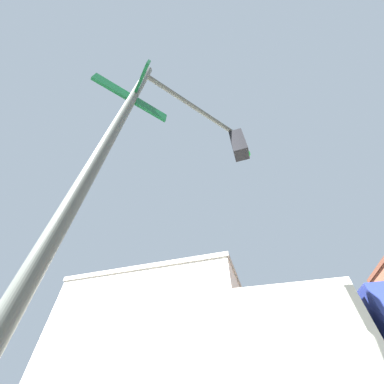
{
  "coord_description": "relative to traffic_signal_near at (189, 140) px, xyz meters",
  "views": [
    {
      "loc": [
        -5.94,
        -8.0,
        1.54
      ],
      "look_at": [
        -6.55,
        -6.11,
        3.57
      ],
      "focal_mm": 18.82,
      "sensor_mm": 36.0,
      "label": 1
    }
  ],
  "objects": [
    {
      "name": "building_stucco",
      "position": [
        -9.99,
        23.85,
        0.82
      ],
      "size": [
        17.22,
        19.04,
        10.29
      ],
      "color": "silver",
      "rests_on": "ground_plane"
    },
    {
      "name": "box_truck_second",
      "position": [
        0.07,
        4.59,
        -2.48
      ],
      "size": [
        8.48,
        2.69,
        3.3
      ],
      "color": "navy",
      "rests_on": "ground_plane"
    },
    {
      "name": "traffic_signal_near",
      "position": [
        0.0,
        0.0,
        0.0
      ],
      "size": [
        1.99,
        2.37,
        6.18
      ],
      "color": "#474C47",
      "rests_on": "ground_plane"
    }
  ]
}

